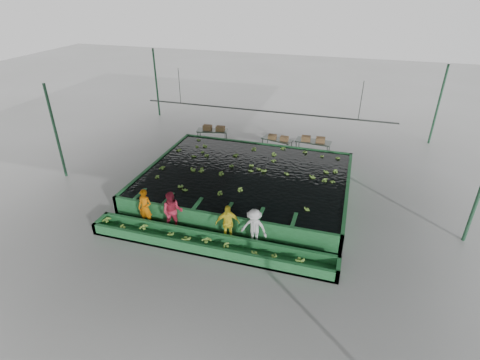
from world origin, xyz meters
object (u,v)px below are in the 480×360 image
(packing_table_mid, at_px, (277,145))
(worker_c, at_px, (227,223))
(worker_b, at_px, (173,212))
(packing_table_left, at_px, (212,136))
(box_stack_mid, at_px, (278,140))
(packing_table_right, at_px, (313,148))
(box_stack_right, at_px, (313,141))
(worker_a, at_px, (145,208))
(flotation_tank, at_px, (246,181))
(sorting_trough, at_px, (209,244))
(worker_d, at_px, (254,228))
(box_stack_left, at_px, (214,130))

(packing_table_mid, bearing_deg, worker_c, -90.32)
(worker_b, height_order, packing_table_left, worker_b)
(packing_table_mid, relative_size, box_stack_mid, 1.51)
(worker_b, height_order, worker_c, worker_b)
(packing_table_right, relative_size, box_stack_right, 1.50)
(worker_a, bearing_deg, packing_table_left, 95.50)
(worker_c, xyz_separation_m, packing_table_right, (2.21, 9.35, -0.35))
(flotation_tank, bearing_deg, worker_c, -83.55)
(sorting_trough, distance_m, worker_d, 1.87)
(box_stack_left, bearing_deg, box_stack_mid, -3.38)
(worker_a, relative_size, packing_table_right, 0.83)
(sorting_trough, distance_m, box_stack_mid, 10.02)
(worker_d, distance_m, packing_table_mid, 9.35)
(flotation_tank, height_order, box_stack_right, box_stack_right)
(worker_c, bearing_deg, worker_b, 157.50)
(packing_table_right, bearing_deg, worker_a, -122.24)
(packing_table_mid, height_order, box_stack_right, box_stack_right)
(sorting_trough, distance_m, packing_table_right, 10.51)
(packing_table_mid, bearing_deg, box_stack_mid, -51.05)
(worker_d, relative_size, box_stack_mid, 1.34)
(packing_table_mid, bearing_deg, box_stack_left, 177.88)
(worker_a, height_order, packing_table_right, worker_a)
(worker_c, height_order, box_stack_mid, worker_c)
(box_stack_right, bearing_deg, box_stack_mid, -177.65)
(sorting_trough, xyz_separation_m, packing_table_right, (2.70, 10.15, 0.22))
(box_stack_right, bearing_deg, packing_table_mid, 179.70)
(worker_b, xyz_separation_m, worker_c, (2.41, 0.00, -0.08))
(worker_b, relative_size, packing_table_mid, 0.97)
(worker_b, relative_size, worker_d, 1.09)
(box_stack_right, bearing_deg, worker_d, -96.80)
(packing_table_left, distance_m, packing_table_right, 6.44)
(worker_b, xyz_separation_m, packing_table_mid, (2.46, 9.28, -0.48))
(packing_table_left, relative_size, packing_table_mid, 1.05)
(worker_a, bearing_deg, sorting_trough, -11.82)
(worker_c, distance_m, box_stack_mid, 9.18)
(box_stack_left, bearing_deg, packing_table_right, -0.74)
(worker_b, bearing_deg, box_stack_right, 44.47)
(worker_c, xyz_separation_m, box_stack_left, (-4.10, 9.43, 0.06))
(packing_table_right, bearing_deg, box_stack_mid, -175.37)
(box_stack_left, bearing_deg, flotation_tank, -54.83)
(sorting_trough, height_order, packing_table_left, packing_table_left)
(packing_table_left, bearing_deg, flotation_tank, -54.01)
(worker_a, relative_size, worker_b, 0.95)
(worker_d, bearing_deg, packing_table_left, 124.24)
(packing_table_mid, height_order, packing_table_right, packing_table_right)
(packing_table_left, bearing_deg, worker_b, -79.10)
(worker_b, bearing_deg, sorting_trough, -41.71)
(sorting_trough, height_order, box_stack_mid, box_stack_mid)
(box_stack_mid, bearing_deg, packing_table_mid, 128.95)
(flotation_tank, distance_m, packing_table_mid, 5.01)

